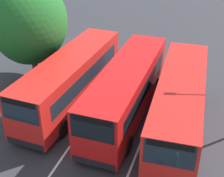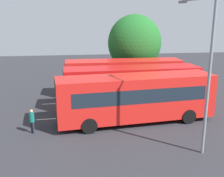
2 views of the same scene
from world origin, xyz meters
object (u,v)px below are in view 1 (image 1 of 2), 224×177
(bus_center_right, at_px, (179,103))
(bus_center_left, at_px, (127,89))
(bus_far_left, at_px, (71,78))
(depot_tree, at_px, (29,22))

(bus_center_right, bearing_deg, bus_center_left, -103.07)
(bus_far_left, height_order, depot_tree, depot_tree)
(depot_tree, bearing_deg, bus_center_left, 75.85)
(bus_far_left, bearing_deg, bus_center_left, 89.58)
(depot_tree, bearing_deg, bus_center_right, 77.80)
(bus_center_left, bearing_deg, bus_center_right, 80.70)
(bus_far_left, xyz_separation_m, bus_center_right, (0.45, 7.21, 0.00))
(bus_far_left, xyz_separation_m, depot_tree, (-2.02, -4.19, 2.71))
(bus_far_left, relative_size, bus_center_left, 0.99)
(bus_far_left, bearing_deg, bus_center_right, 86.20)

